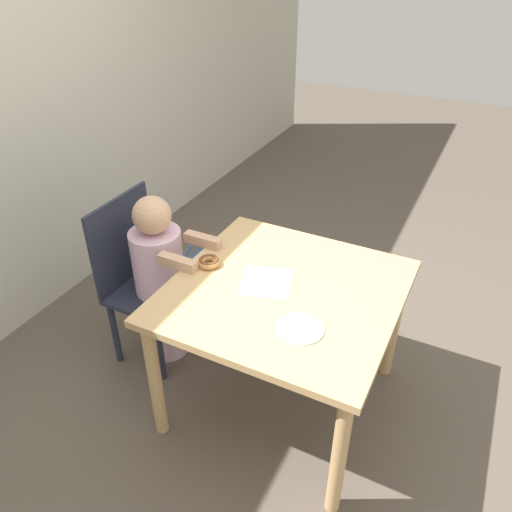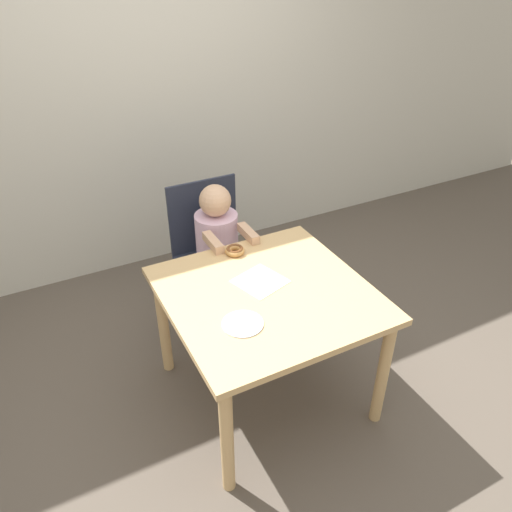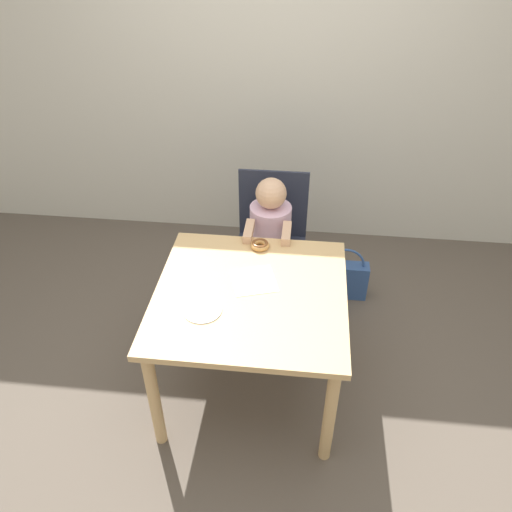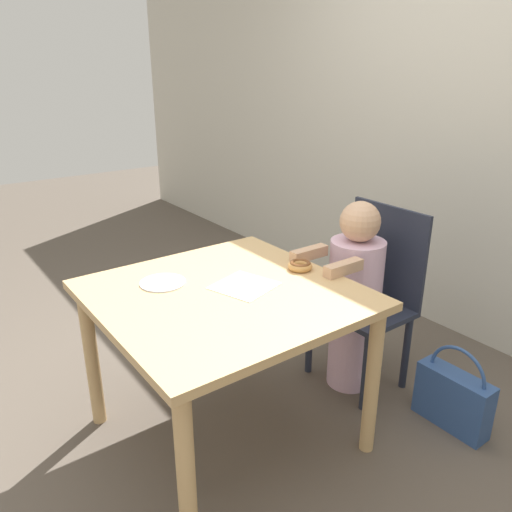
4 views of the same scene
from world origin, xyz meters
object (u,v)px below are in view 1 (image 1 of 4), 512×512
(child_figure, at_px, (161,281))
(handbag, at_px, (196,276))
(chair, at_px, (143,277))
(donut, at_px, (209,262))

(child_figure, xyz_separation_m, handbag, (0.51, 0.13, -0.34))
(child_figure, bearing_deg, handbag, 14.79)
(handbag, bearing_deg, child_figure, -165.21)
(chair, height_order, donut, chair)
(chair, height_order, child_figure, child_figure)
(chair, height_order, handbag, chair)
(donut, relative_size, handbag, 0.27)
(child_figure, distance_m, donut, 0.40)
(chair, relative_size, child_figure, 0.94)
(chair, distance_m, handbag, 0.60)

